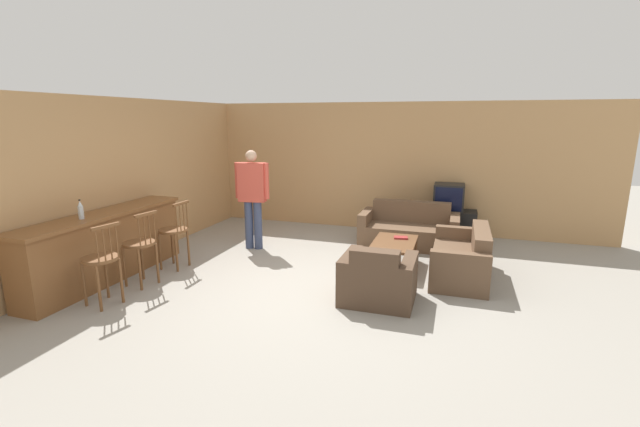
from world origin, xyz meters
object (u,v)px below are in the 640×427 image
Objects in this scene: bottle at (81,210)px; armchair_near at (378,280)px; bar_chair_far at (174,234)px; book_on_table at (401,238)px; couch_far at (409,230)px; person_by_window at (252,194)px; tv_unit at (447,224)px; bar_chair_near at (101,263)px; coffee_table at (394,245)px; bar_chair_mid at (140,247)px; tv at (449,197)px; loveseat_right at (463,259)px.

armchair_near is at bearing 12.03° from bottle.
bar_chair_far is 1.36m from bottle.
armchair_near is 3.92× the size of book_on_table.
couch_far is 2.91m from person_by_window.
tv_unit is 6.24m from bottle.
bottle is at bearing 150.61° from bar_chair_near.
person_by_window is (-2.54, 0.27, 0.62)m from coffee_table.
bar_chair_mid is 3.86m from book_on_table.
couch_far is 1.11m from book_on_table.
bar_chair_mid reaches higher than book_on_table.
armchair_near is at bearing -91.99° from couch_far.
person_by_window is (-3.26, -1.79, 0.18)m from tv.
bar_chair_far is at bearing -142.08° from tv.
couch_far reaches higher than coffee_table.
armchair_near is at bearing -5.01° from bar_chair_far.
bar_chair_near is 0.68m from bar_chair_mid.
bar_chair_near is at bearing -104.34° from person_by_window.
armchair_near is (3.22, 1.14, -0.27)m from bar_chair_near.
bar_chair_near is 1.02× the size of coffee_table.
tv is at bearing 37.92° from bar_chair_far.
couch_far is at bearing 21.78° from person_by_window.
armchair_near is at bearing -32.07° from person_by_window.
book_on_table is at bearing 20.73° from bar_chair_far.
book_on_table is 0.13× the size of person_by_window.
book_on_table is at bearing -109.67° from tv_unit.
person_by_window reaches higher than couch_far.
bar_chair_near is 4.87m from loveseat_right.
tv is at bearing 42.57° from bottle.
bar_chair_near is 4.00× the size of bottle.
bar_chair_mid is 3.69m from coffee_table.
bottle reaches higher than bar_chair_near.
loveseat_right is at bearing 22.87° from bottle.
tv is 3.72m from person_by_window.
person_by_window is at bearing 71.17° from bar_chair_mid.
book_on_table is at bearing 31.12° from bar_chair_mid.
bar_chair_near is 0.99× the size of tv_unit.
bar_chair_near is at bearing -131.30° from couch_far.
tv is at bearing 70.49° from coffee_table.
bar_chair_near is at bearing -131.26° from tv_unit.
bar_chair_mid is 0.60× the size of person_by_window.
coffee_table is at bearing -93.58° from couch_far.
bottle is at bearing -137.43° from tv.
couch_far reaches higher than book_on_table.
tv is (3.96, 4.51, 0.26)m from bar_chair_near.
bar_chair_near is 0.88m from bottle.
book_on_table is (-0.01, -1.10, 0.16)m from couch_far.
bottle is at bearing -149.28° from bar_chair_mid.
loveseat_right is at bearing -56.42° from couch_far.
loveseat_right is 2.22m from tv.
couch_far is at bearing 123.58° from loveseat_right.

